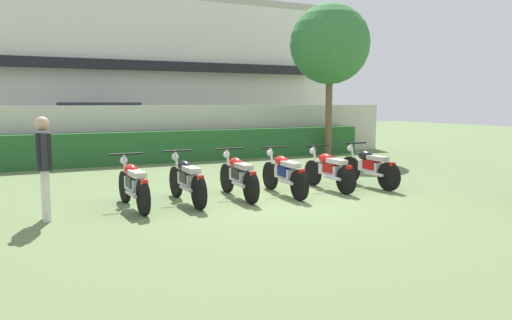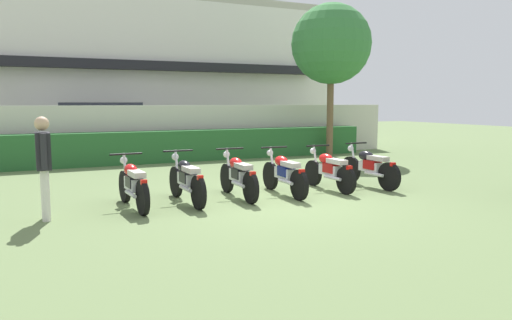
{
  "view_description": "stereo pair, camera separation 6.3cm",
  "coord_description": "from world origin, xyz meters",
  "px_view_note": "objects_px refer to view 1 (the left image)",
  "views": [
    {
      "loc": [
        -4.36,
        -8.15,
        1.9
      ],
      "look_at": [
        0.0,
        0.88,
        0.71
      ],
      "focal_mm": 34.18,
      "sensor_mm": 36.0,
      "label": 1
    },
    {
      "loc": [
        -4.3,
        -8.18,
        1.9
      ],
      "look_at": [
        0.0,
        0.88,
        0.71
      ],
      "focal_mm": 34.18,
      "sensor_mm": 36.0,
      "label": 2
    }
  ],
  "objects_px": {
    "motorcycle_in_row_4": "(329,170)",
    "motorcycle_in_row_5": "(369,167)",
    "motorcycle_in_row_0": "(133,184)",
    "inspector_person": "(44,159)",
    "motorcycle_in_row_2": "(238,175)",
    "motorcycle_in_row_3": "(284,173)",
    "tree_near_inspector": "(330,44)",
    "parked_car": "(105,130)",
    "motorcycle_in_row_1": "(187,179)"
  },
  "relations": [
    {
      "from": "motorcycle_in_row_4",
      "to": "motorcycle_in_row_5",
      "type": "xyz_separation_m",
      "value": [
        1.05,
        -0.05,
        0.01
      ]
    },
    {
      "from": "motorcycle_in_row_0",
      "to": "inspector_person",
      "type": "distance_m",
      "value": 1.57
    },
    {
      "from": "motorcycle_in_row_2",
      "to": "motorcycle_in_row_3",
      "type": "distance_m",
      "value": 0.99
    },
    {
      "from": "motorcycle_in_row_2",
      "to": "motorcycle_in_row_0",
      "type": "bearing_deg",
      "value": 94.27
    },
    {
      "from": "motorcycle_in_row_0",
      "to": "motorcycle_in_row_4",
      "type": "relative_size",
      "value": 1.02
    },
    {
      "from": "tree_near_inspector",
      "to": "motorcycle_in_row_5",
      "type": "distance_m",
      "value": 7.3
    },
    {
      "from": "parked_car",
      "to": "motorcycle_in_row_5",
      "type": "bearing_deg",
      "value": -56.76
    },
    {
      "from": "tree_near_inspector",
      "to": "motorcycle_in_row_1",
      "type": "relative_size",
      "value": 2.73
    },
    {
      "from": "inspector_person",
      "to": "tree_near_inspector",
      "type": "bearing_deg",
      "value": 32.32
    },
    {
      "from": "motorcycle_in_row_3",
      "to": "inspector_person",
      "type": "height_order",
      "value": "inspector_person"
    },
    {
      "from": "motorcycle_in_row_4",
      "to": "motorcycle_in_row_5",
      "type": "distance_m",
      "value": 1.05
    },
    {
      "from": "parked_car",
      "to": "motorcycle_in_row_4",
      "type": "xyz_separation_m",
      "value": [
        3.33,
        -9.0,
        -0.49
      ]
    },
    {
      "from": "motorcycle_in_row_4",
      "to": "motorcycle_in_row_5",
      "type": "height_order",
      "value": "motorcycle_in_row_5"
    },
    {
      "from": "motorcycle_in_row_0",
      "to": "tree_near_inspector",
      "type": "bearing_deg",
      "value": -57.53
    },
    {
      "from": "motorcycle_in_row_0",
      "to": "motorcycle_in_row_5",
      "type": "relative_size",
      "value": 0.97
    },
    {
      "from": "motorcycle_in_row_3",
      "to": "motorcycle_in_row_5",
      "type": "bearing_deg",
      "value": -87.53
    },
    {
      "from": "motorcycle_in_row_0",
      "to": "motorcycle_in_row_4",
      "type": "xyz_separation_m",
      "value": [
        4.24,
        0.06,
        -0.01
      ]
    },
    {
      "from": "motorcycle_in_row_4",
      "to": "motorcycle_in_row_0",
      "type": "bearing_deg",
      "value": 89.38
    },
    {
      "from": "tree_near_inspector",
      "to": "motorcycle_in_row_0",
      "type": "distance_m",
      "value": 10.54
    },
    {
      "from": "motorcycle_in_row_1",
      "to": "motorcycle_in_row_4",
      "type": "distance_m",
      "value": 3.22
    },
    {
      "from": "motorcycle_in_row_1",
      "to": "motorcycle_in_row_3",
      "type": "height_order",
      "value": "motorcycle_in_row_1"
    },
    {
      "from": "motorcycle_in_row_0",
      "to": "motorcycle_in_row_4",
      "type": "height_order",
      "value": "motorcycle_in_row_0"
    },
    {
      "from": "motorcycle_in_row_1",
      "to": "motorcycle_in_row_2",
      "type": "bearing_deg",
      "value": -89.53
    },
    {
      "from": "motorcycle_in_row_1",
      "to": "motorcycle_in_row_4",
      "type": "xyz_separation_m",
      "value": [
        3.22,
        -0.0,
        -0.01
      ]
    },
    {
      "from": "parked_car",
      "to": "tree_near_inspector",
      "type": "bearing_deg",
      "value": -16.97
    },
    {
      "from": "motorcycle_in_row_5",
      "to": "parked_car",
      "type": "bearing_deg",
      "value": 23.11
    },
    {
      "from": "motorcycle_in_row_3",
      "to": "motorcycle_in_row_5",
      "type": "relative_size",
      "value": 1.0
    },
    {
      "from": "motorcycle_in_row_1",
      "to": "motorcycle_in_row_4",
      "type": "height_order",
      "value": "motorcycle_in_row_1"
    },
    {
      "from": "motorcycle_in_row_0",
      "to": "motorcycle_in_row_1",
      "type": "height_order",
      "value": "motorcycle_in_row_1"
    },
    {
      "from": "parked_car",
      "to": "motorcycle_in_row_4",
      "type": "height_order",
      "value": "parked_car"
    },
    {
      "from": "tree_near_inspector",
      "to": "motorcycle_in_row_1",
      "type": "xyz_separation_m",
      "value": [
        -7.09,
        -5.73,
        -3.45
      ]
    },
    {
      "from": "motorcycle_in_row_5",
      "to": "inspector_person",
      "type": "relative_size",
      "value": 1.14
    },
    {
      "from": "motorcycle_in_row_0",
      "to": "motorcycle_in_row_1",
      "type": "distance_m",
      "value": 1.02
    },
    {
      "from": "parked_car",
      "to": "motorcycle_in_row_1",
      "type": "xyz_separation_m",
      "value": [
        0.11,
        -9.0,
        -0.48
      ]
    },
    {
      "from": "parked_car",
      "to": "motorcycle_in_row_4",
      "type": "relative_size",
      "value": 2.6
    },
    {
      "from": "tree_near_inspector",
      "to": "motorcycle_in_row_0",
      "type": "relative_size",
      "value": 2.87
    },
    {
      "from": "motorcycle_in_row_4",
      "to": "tree_near_inspector",
      "type": "bearing_deg",
      "value": -35.45
    },
    {
      "from": "parked_car",
      "to": "motorcycle_in_row_0",
      "type": "distance_m",
      "value": 9.12
    },
    {
      "from": "parked_car",
      "to": "motorcycle_in_row_1",
      "type": "relative_size",
      "value": 2.41
    },
    {
      "from": "motorcycle_in_row_5",
      "to": "motorcycle_in_row_0",
      "type": "bearing_deg",
      "value": 87.42
    },
    {
      "from": "motorcycle_in_row_1",
      "to": "motorcycle_in_row_5",
      "type": "height_order",
      "value": "motorcycle_in_row_5"
    },
    {
      "from": "tree_near_inspector",
      "to": "motorcycle_in_row_2",
      "type": "relative_size",
      "value": 2.8
    },
    {
      "from": "parked_car",
      "to": "motorcycle_in_row_4",
      "type": "distance_m",
      "value": 9.61
    },
    {
      "from": "motorcycle_in_row_3",
      "to": "inspector_person",
      "type": "relative_size",
      "value": 1.14
    },
    {
      "from": "tree_near_inspector",
      "to": "motorcycle_in_row_3",
      "type": "xyz_separation_m",
      "value": [
        -5.03,
        -5.82,
        -3.45
      ]
    },
    {
      "from": "motorcycle_in_row_2",
      "to": "motorcycle_in_row_3",
      "type": "relative_size",
      "value": 0.99
    },
    {
      "from": "motorcycle_in_row_4",
      "to": "inspector_person",
      "type": "bearing_deg",
      "value": 91.71
    },
    {
      "from": "parked_car",
      "to": "motorcycle_in_row_0",
      "type": "relative_size",
      "value": 2.54
    },
    {
      "from": "parked_car",
      "to": "motorcycle_in_row_2",
      "type": "bearing_deg",
      "value": -75.01
    },
    {
      "from": "parked_car",
      "to": "inspector_person",
      "type": "bearing_deg",
      "value": -96.79
    }
  ]
}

